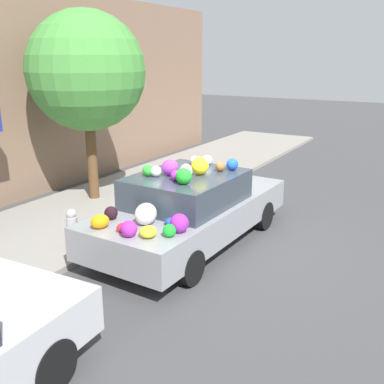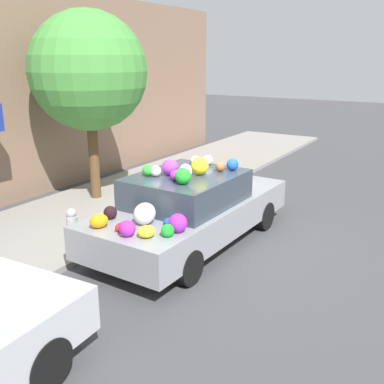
# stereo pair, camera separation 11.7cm
# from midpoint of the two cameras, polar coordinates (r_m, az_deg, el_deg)

# --- Properties ---
(ground_plane) EXTENTS (60.00, 60.00, 0.00)m
(ground_plane) POSITION_cam_midpoint_polar(r_m,az_deg,el_deg) (8.52, -0.67, -6.35)
(ground_plane) COLOR #424244
(sidewalk_curb) EXTENTS (24.00, 3.20, 0.10)m
(sidewalk_curb) POSITION_cam_midpoint_polar(r_m,az_deg,el_deg) (10.08, -13.94, -2.83)
(sidewalk_curb) COLOR gray
(sidewalk_curb) RESTS_ON ground
(street_tree) EXTENTS (2.66, 2.66, 4.27)m
(street_tree) POSITION_cam_midpoint_polar(r_m,az_deg,el_deg) (10.60, -13.60, 14.63)
(street_tree) COLOR brown
(street_tree) RESTS_ON sidewalk_curb
(fire_hydrant) EXTENTS (0.20, 0.20, 0.70)m
(fire_hydrant) POSITION_cam_midpoint_polar(r_m,az_deg,el_deg) (8.25, -15.35, -4.44)
(fire_hydrant) COLOR #B2B2B7
(fire_hydrant) RESTS_ON sidewalk_curb
(art_car) EXTENTS (4.49, 1.98, 1.67)m
(art_car) POSITION_cam_midpoint_polar(r_m,az_deg,el_deg) (8.19, -0.61, -1.95)
(art_car) COLOR gray
(art_car) RESTS_ON ground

